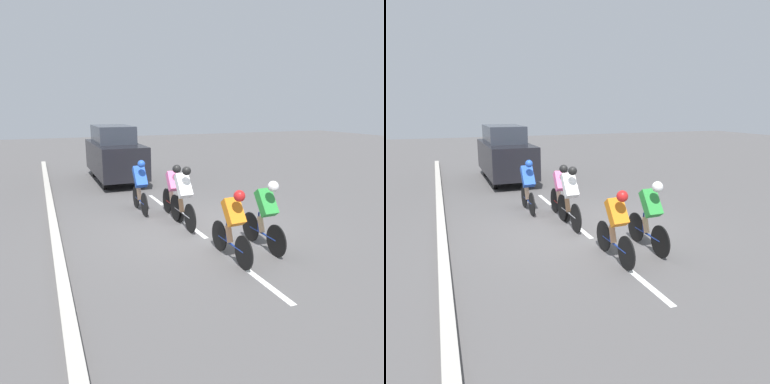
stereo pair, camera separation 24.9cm
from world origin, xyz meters
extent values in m
plane|color=#565454|center=(0.00, 0.00, 0.00)|extent=(60.00, 60.00, 0.00)
cube|color=white|center=(0.00, 3.35, 0.00)|extent=(0.12, 1.40, 0.01)
cube|color=white|center=(0.00, 0.15, 0.00)|extent=(0.12, 1.40, 0.01)
cube|color=white|center=(0.00, -3.05, 0.00)|extent=(0.12, 1.40, 0.01)
cube|color=#B7B2A8|center=(3.20, 0.15, 0.07)|extent=(0.20, 25.82, 0.14)
cylinder|color=black|center=(-0.85, 1.35, 0.33)|extent=(0.03, 0.66, 0.66)
cylinder|color=black|center=(-0.85, 2.33, 0.33)|extent=(0.03, 0.66, 0.66)
cylinder|color=navy|center=(-0.85, 1.84, 0.33)|extent=(0.04, 0.98, 0.04)
cylinder|color=navy|center=(-0.85, 1.67, 0.54)|extent=(0.04, 0.04, 0.42)
cylinder|color=yellow|center=(-0.85, 1.79, 0.43)|extent=(0.07, 0.07, 0.16)
cylinder|color=#DBAD84|center=(-0.85, 1.77, 0.51)|extent=(0.12, 0.23, 0.36)
cube|color=green|center=(-0.85, 1.94, 1.03)|extent=(0.33, 0.49, 0.58)
sphere|color=white|center=(-0.84, 2.16, 1.41)|extent=(0.22, 0.22, 0.22)
cylinder|color=black|center=(0.83, -2.40, 0.32)|extent=(0.03, 0.65, 0.65)
cylinder|color=black|center=(0.83, -1.43, 0.32)|extent=(0.03, 0.65, 0.65)
cylinder|color=navy|center=(0.83, -1.91, 0.32)|extent=(0.04, 0.96, 0.04)
cylinder|color=navy|center=(0.83, -2.08, 0.53)|extent=(0.04, 0.04, 0.42)
cylinder|color=yellow|center=(0.83, -1.96, 0.42)|extent=(0.07, 0.07, 0.16)
cylinder|color=#DBAD84|center=(0.83, -1.99, 0.50)|extent=(0.12, 0.23, 0.36)
cube|color=blue|center=(0.83, -1.81, 1.04)|extent=(0.33, 0.50, 0.61)
sphere|color=blue|center=(0.84, -1.59, 1.43)|extent=(0.21, 0.21, 0.21)
cylinder|color=black|center=(0.14, -1.54, 0.35)|extent=(0.03, 0.70, 0.70)
cylinder|color=black|center=(0.14, -0.58, 0.35)|extent=(0.03, 0.70, 0.70)
cylinder|color=red|center=(0.14, -1.06, 0.35)|extent=(0.04, 0.96, 0.04)
cylinder|color=red|center=(0.14, -1.23, 0.56)|extent=(0.04, 0.04, 0.42)
cylinder|color=yellow|center=(0.14, -1.11, 0.45)|extent=(0.07, 0.07, 0.16)
cylinder|color=beige|center=(0.14, -1.13, 0.53)|extent=(0.12, 0.23, 0.36)
cube|color=pink|center=(0.13, -0.96, 1.02)|extent=(0.33, 0.45, 0.54)
sphere|color=black|center=(0.13, -0.74, 1.38)|extent=(0.22, 0.22, 0.22)
cylinder|color=black|center=(0.18, -0.72, 0.35)|extent=(0.03, 0.70, 0.70)
cylinder|color=black|center=(0.18, 0.31, 0.35)|extent=(0.03, 0.70, 0.70)
cylinder|color=#B7B7BC|center=(0.18, -0.21, 0.35)|extent=(0.04, 1.03, 0.04)
cylinder|color=#B7B7BC|center=(0.18, -0.39, 0.56)|extent=(0.04, 0.04, 0.42)
cylinder|color=green|center=(0.18, -0.26, 0.45)|extent=(0.07, 0.07, 0.16)
cylinder|color=#9E704C|center=(0.18, -0.28, 0.53)|extent=(0.12, 0.23, 0.36)
cube|color=white|center=(0.19, -0.11, 1.07)|extent=(0.33, 0.51, 0.61)
sphere|color=black|center=(0.19, 0.11, 1.46)|extent=(0.22, 0.22, 0.22)
cylinder|color=black|center=(0.05, 1.61, 0.32)|extent=(0.03, 0.64, 0.64)
cylinder|color=black|center=(0.05, 2.62, 0.32)|extent=(0.03, 0.64, 0.64)
cylinder|color=navy|center=(0.05, 2.11, 0.32)|extent=(0.04, 1.01, 0.04)
cylinder|color=navy|center=(0.05, 1.93, 0.53)|extent=(0.04, 0.04, 0.42)
cylinder|color=green|center=(0.05, 2.06, 0.42)|extent=(0.07, 0.07, 0.16)
cylinder|color=tan|center=(0.05, 2.03, 0.50)|extent=(0.12, 0.23, 0.36)
cube|color=orange|center=(0.06, 2.21, 1.00)|extent=(0.34, 0.46, 0.55)
sphere|color=red|center=(0.07, 2.43, 1.36)|extent=(0.22, 0.22, 0.22)
cylinder|color=black|center=(-0.10, -5.35, 0.32)|extent=(0.14, 0.64, 0.64)
cylinder|color=black|center=(1.26, -5.35, 0.32)|extent=(0.14, 0.64, 0.64)
cylinder|color=black|center=(-0.10, -8.17, 0.32)|extent=(0.14, 0.64, 0.64)
cylinder|color=black|center=(1.26, -8.17, 0.32)|extent=(0.14, 0.64, 0.64)
cube|color=black|center=(0.58, -6.76, 0.93)|extent=(1.70, 4.55, 1.22)
cube|color=#2D333D|center=(0.58, -6.98, 1.87)|extent=(1.39, 2.50, 0.67)
camera|label=1|loc=(3.39, 8.22, 2.94)|focal=35.00mm
camera|label=2|loc=(3.16, 8.31, 2.94)|focal=35.00mm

